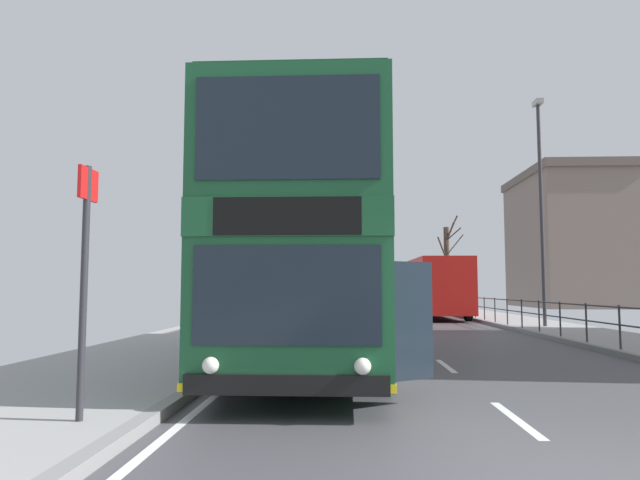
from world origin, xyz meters
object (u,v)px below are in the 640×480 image
object	(u,v)px
bare_tree_far_00	(447,264)
bus_stop_sign_near	(85,263)
background_bus_far_lane	(431,287)
street_lamp_far_side	(541,195)
double_decker_bus_main	(314,254)
background_building_00	(572,239)

from	to	relation	value
bare_tree_far_00	bus_stop_sign_near	bearing A→B (deg)	-106.21
bus_stop_sign_near	bare_tree_far_00	xyz separation A→B (m)	(10.14, 34.90, 1.48)
background_bus_far_lane	street_lamp_far_side	distance (m)	10.39
bus_stop_sign_near	bare_tree_far_00	bearing A→B (deg)	73.79
bus_stop_sign_near	background_bus_far_lane	bearing A→B (deg)	73.51
bus_stop_sign_near	street_lamp_far_side	world-z (taller)	street_lamp_far_side
double_decker_bus_main	bus_stop_sign_near	xyz separation A→B (m)	(-2.21, -6.03, -0.46)
background_building_00	bus_stop_sign_near	bearing A→B (deg)	-116.92
background_bus_far_lane	bus_stop_sign_near	xyz separation A→B (m)	(-7.60, -25.67, 0.16)
bus_stop_sign_near	street_lamp_far_side	distance (m)	19.74
background_bus_far_lane	bare_tree_far_00	xyz separation A→B (m)	(2.55, 9.23, 1.64)
bare_tree_far_00	double_decker_bus_main	bearing A→B (deg)	-105.36
street_lamp_far_side	background_bus_far_lane	bearing A→B (deg)	107.54
double_decker_bus_main	street_lamp_far_side	world-z (taller)	street_lamp_far_side
background_bus_far_lane	street_lamp_far_side	world-z (taller)	street_lamp_far_side
street_lamp_far_side	bus_stop_sign_near	bearing A→B (deg)	-122.83
background_bus_far_lane	bare_tree_far_00	world-z (taller)	bare_tree_far_00
background_building_00	bare_tree_far_00	bearing A→B (deg)	-141.77
street_lamp_far_side	bare_tree_far_00	size ratio (longest dim) A/B	1.35
bare_tree_far_00	background_building_00	bearing A→B (deg)	38.23
double_decker_bus_main	background_building_00	distance (m)	44.06
double_decker_bus_main	bare_tree_far_00	size ratio (longest dim) A/B	1.70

